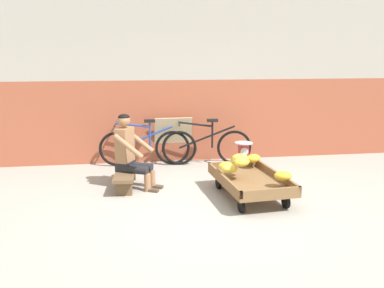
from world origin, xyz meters
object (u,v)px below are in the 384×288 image
object	(u,v)px
banana_cart	(250,182)
low_bench	(126,174)
shopping_bag	(253,179)
vendor_seated	(130,152)
plastic_crate	(243,168)
weighing_scale	(243,151)
bicycle_near_left	(144,147)
bicycle_far_left	(207,146)
sign_board	(173,139)

from	to	relation	value
banana_cart	low_bench	xyz separation A→B (m)	(-1.76, 0.76, -0.04)
shopping_bag	vendor_seated	bearing A→B (deg)	172.44
plastic_crate	weighing_scale	size ratio (longest dim) A/B	1.20
weighing_scale	bicycle_near_left	size ratio (longest dim) A/B	0.18
bicycle_near_left	shopping_bag	distance (m)	2.22
banana_cart	low_bench	size ratio (longest dim) A/B	1.35
bicycle_far_left	sign_board	bearing A→B (deg)	149.82
low_bench	bicycle_near_left	bearing A→B (deg)	74.68
vendor_seated	sign_board	xyz separation A→B (m)	(0.81, 1.50, -0.14)
vendor_seated	bicycle_near_left	xyz separation A→B (m)	(0.26, 1.27, -0.21)
bicycle_near_left	banana_cart	bearing A→B (deg)	-54.42
plastic_crate	weighing_scale	distance (m)	0.30
bicycle_near_left	shopping_bag	xyz separation A→B (m)	(1.61, -1.52, -0.23)
bicycle_far_left	sign_board	world-z (taller)	sign_board
plastic_crate	bicycle_near_left	distance (m)	1.89
plastic_crate	banana_cart	bearing A→B (deg)	-99.68
weighing_scale	bicycle_near_left	world-z (taller)	bicycle_near_left
weighing_scale	sign_board	bearing A→B (deg)	130.36
weighing_scale	shopping_bag	bearing A→B (deg)	-88.57
low_bench	plastic_crate	distance (m)	1.95
weighing_scale	bicycle_near_left	distance (m)	1.88
sign_board	shopping_bag	distance (m)	2.07
banana_cart	bicycle_far_left	bearing A→B (deg)	98.63
low_bench	bicycle_far_left	distance (m)	1.86
low_bench	shopping_bag	world-z (taller)	low_bench
weighing_scale	bicycle_far_left	bearing A→B (deg)	117.21
low_bench	sign_board	distance (m)	1.73
vendor_seated	sign_board	world-z (taller)	vendor_seated
banana_cart	shopping_bag	bearing A→B (deg)	68.89
plastic_crate	sign_board	bearing A→B (deg)	130.39
vendor_seated	bicycle_near_left	distance (m)	1.31
plastic_crate	shopping_bag	world-z (taller)	plastic_crate
bicycle_near_left	sign_board	world-z (taller)	sign_board
vendor_seated	bicycle_far_left	bearing A→B (deg)	39.70
banana_cart	low_bench	world-z (taller)	banana_cart
banana_cart	low_bench	bearing A→B (deg)	156.67
shopping_bag	banana_cart	bearing A→B (deg)	-111.11
low_bench	weighing_scale	xyz separation A→B (m)	(1.93, 0.24, 0.25)
weighing_scale	shopping_bag	xyz separation A→B (m)	(0.01, -0.52, -0.33)
low_bench	plastic_crate	size ratio (longest dim) A/B	3.11
banana_cart	sign_board	bearing A→B (deg)	111.45
banana_cart	vendor_seated	distance (m)	1.86
bicycle_far_left	sign_board	distance (m)	0.68
bicycle_far_left	sign_board	size ratio (longest dim) A/B	1.92
low_bench	bicycle_far_left	size ratio (longest dim) A/B	0.68
banana_cart	shopping_bag	distance (m)	0.52
low_bench	bicycle_far_left	world-z (taller)	bicycle_far_left
vendor_seated	bicycle_far_left	xyz separation A→B (m)	(1.40, 1.16, -0.21)
bicycle_near_left	shopping_bag	world-z (taller)	bicycle_near_left
sign_board	weighing_scale	bearing A→B (deg)	-49.64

